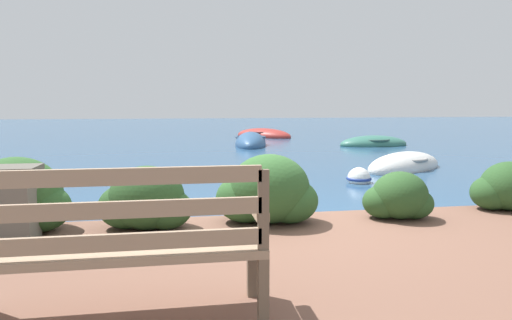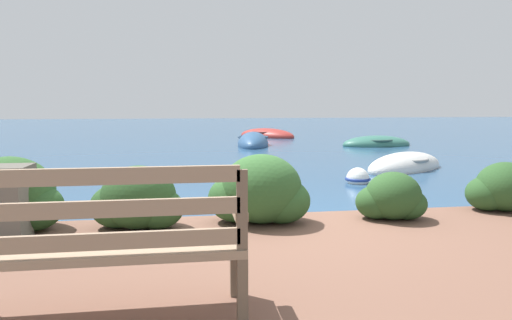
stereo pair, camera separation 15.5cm
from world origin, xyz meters
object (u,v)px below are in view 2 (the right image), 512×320
object	(u,v)px
park_bench	(98,241)
mooring_buoy	(358,179)
rowboat_far	(253,143)
rowboat_nearest	(405,167)
rowboat_outer	(267,136)
rowboat_mid	(376,144)

from	to	relation	value
park_bench	mooring_buoy	xyz separation A→B (m)	(3.63, 5.42, -0.63)
rowboat_far	mooring_buoy	size ratio (longest dim) A/B	6.86
rowboat_nearest	rowboat_outer	xyz separation A→B (m)	(-1.37, 10.23, -0.00)
rowboat_mid	rowboat_far	bearing A→B (deg)	-14.21
park_bench	rowboat_far	distance (m)	13.62
rowboat_far	rowboat_outer	world-z (taller)	rowboat_far
rowboat_nearest	rowboat_far	world-z (taller)	rowboat_far
park_bench	rowboat_mid	distance (m)	14.26
park_bench	rowboat_nearest	size ratio (longest dim) A/B	0.64
park_bench	rowboat_nearest	xyz separation A→B (m)	(5.31, 6.91, -0.65)
rowboat_nearest	rowboat_outer	world-z (taller)	rowboat_nearest
rowboat_nearest	rowboat_far	distance (m)	6.89
park_bench	mooring_buoy	size ratio (longest dim) A/B	3.56
rowboat_outer	mooring_buoy	distance (m)	11.73
rowboat_nearest	mooring_buoy	world-z (taller)	rowboat_nearest
rowboat_mid	rowboat_outer	distance (m)	5.63
rowboat_outer	mooring_buoy	size ratio (longest dim) A/B	6.37
rowboat_mid	rowboat_far	xyz separation A→B (m)	(-4.21, 0.91, 0.01)
park_bench	rowboat_mid	size ratio (longest dim) A/B	0.68
rowboat_nearest	rowboat_outer	distance (m)	10.32
rowboat_outer	mooring_buoy	xyz separation A→B (m)	(-0.32, -11.72, 0.02)
rowboat_nearest	park_bench	bearing A→B (deg)	-159.84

